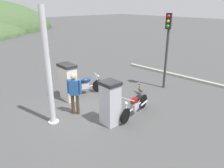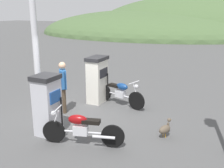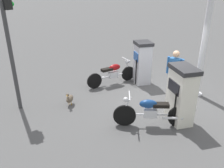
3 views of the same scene
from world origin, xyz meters
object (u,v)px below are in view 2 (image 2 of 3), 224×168
canopy_support_pole (36,50)px  wandering_duck (165,129)px  motorcycle_near_pump (81,128)px  fuel_pump_far (97,79)px  fuel_pump_near (47,105)px  attendant_person (63,84)px  motorcycle_far_pump (120,92)px

canopy_support_pole → wandering_duck: bearing=-4.8°
motorcycle_near_pump → fuel_pump_far: bearing=110.5°
fuel_pump_near → motorcycle_near_pump: (1.13, -0.17, -0.39)m
attendant_person → wandering_duck: attendant_person is taller
motorcycle_far_pump → canopy_support_pole: 3.17m
wandering_duck → motorcycle_near_pump: bearing=-144.7°
fuel_pump_near → attendant_person: attendant_person is taller
motorcycle_near_pump → fuel_pump_near: bearing=171.5°
fuel_pump_near → fuel_pump_far: size_ratio=0.99×
attendant_person → canopy_support_pole: 1.42m
fuel_pump_near → canopy_support_pole: bearing=135.8°
fuel_pump_near → motorcycle_near_pump: size_ratio=0.81×
motorcycle_far_pump → attendant_person: size_ratio=1.23×
fuel_pump_far → canopy_support_pole: bearing=-137.4°
fuel_pump_near → motorcycle_near_pump: 1.21m
motorcycle_near_pump → motorcycle_far_pump: (-0.25, 3.05, 0.01)m
wandering_duck → attendant_person: bearing=173.5°
fuel_pump_near → canopy_support_pole: 2.41m
canopy_support_pole → fuel_pump_far: bearing=42.6°
fuel_pump_far → attendant_person: 1.47m
motorcycle_near_pump → attendant_person: size_ratio=1.21×
fuel_pump_near → canopy_support_pole: (-1.51, 1.47, 1.15)m
attendant_person → motorcycle_far_pump: bearing=44.6°
fuel_pump_near → motorcycle_near_pump: bearing=-8.5°
attendant_person → fuel_pump_far: bearing=68.9°
motorcycle_far_pump → fuel_pump_near: bearing=-107.0°
motorcycle_near_pump → motorcycle_far_pump: 3.06m
motorcycle_near_pump → motorcycle_far_pump: size_ratio=0.99×
fuel_pump_near → fuel_pump_far: (-0.00, 2.86, 0.01)m
fuel_pump_far → motorcycle_far_pump: size_ratio=0.81×
fuel_pump_far → motorcycle_far_pump: bearing=1.5°
fuel_pump_far → canopy_support_pole: size_ratio=0.40×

